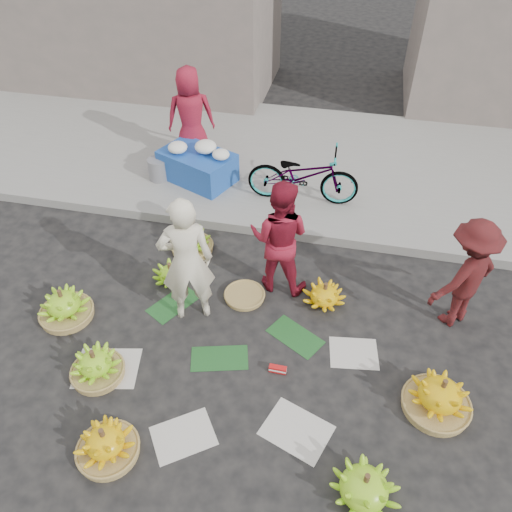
% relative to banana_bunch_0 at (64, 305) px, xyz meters
% --- Properties ---
extents(ground, '(80.00, 80.00, 0.00)m').
position_rel_banana_bunch_0_xyz_m(ground, '(2.12, -0.03, -0.19)').
color(ground, black).
rests_on(ground, ground).
extents(curb, '(40.00, 0.25, 0.15)m').
position_rel_banana_bunch_0_xyz_m(curb, '(2.12, 2.17, -0.11)').
color(curb, gray).
rests_on(curb, ground).
extents(sidewalk, '(40.00, 4.00, 0.12)m').
position_rel_banana_bunch_0_xyz_m(sidewalk, '(2.12, 4.27, -0.13)').
color(sidewalk, gray).
rests_on(sidewalk, ground).
extents(newspaper_scatter, '(3.20, 1.80, 0.00)m').
position_rel_banana_bunch_0_xyz_m(newspaper_scatter, '(2.12, -0.83, -0.19)').
color(newspaper_scatter, beige).
rests_on(newspaper_scatter, ground).
extents(banana_leaves, '(2.00, 1.00, 0.00)m').
position_rel_banana_bunch_0_xyz_m(banana_leaves, '(2.02, 0.17, -0.19)').
color(banana_leaves, '#17471E').
rests_on(banana_leaves, ground).
extents(banana_bunch_0, '(0.64, 0.64, 0.44)m').
position_rel_banana_bunch_0_xyz_m(banana_bunch_0, '(0.00, 0.00, 0.00)').
color(banana_bunch_0, olive).
rests_on(banana_bunch_0, ground).
extents(banana_bunch_1, '(0.57, 0.57, 0.41)m').
position_rel_banana_bunch_0_xyz_m(banana_bunch_1, '(0.76, -0.72, -0.02)').
color(banana_bunch_1, olive).
rests_on(banana_bunch_1, ground).
extents(banana_bunch_2, '(0.63, 0.63, 0.42)m').
position_rel_banana_bunch_0_xyz_m(banana_bunch_2, '(1.27, -1.55, -0.01)').
color(banana_bunch_2, olive).
rests_on(banana_bunch_2, ground).
extents(banana_bunch_3, '(0.73, 0.73, 0.38)m').
position_rel_banana_bunch_0_xyz_m(banana_bunch_3, '(3.70, -1.43, -0.02)').
color(banana_bunch_3, '#72C41C').
rests_on(banana_bunch_3, ground).
extents(banana_bunch_4, '(0.74, 0.74, 0.47)m').
position_rel_banana_bunch_0_xyz_m(banana_bunch_4, '(4.40, -0.36, 0.02)').
color(banana_bunch_4, olive).
rests_on(banana_bunch_4, ground).
extents(banana_bunch_5, '(0.59, 0.59, 0.32)m').
position_rel_banana_bunch_0_xyz_m(banana_bunch_5, '(3.09, 0.92, -0.05)').
color(banana_bunch_5, yellow).
rests_on(banana_bunch_5, ground).
extents(banana_bunch_6, '(0.53, 0.53, 0.29)m').
position_rel_banana_bunch_0_xyz_m(banana_bunch_6, '(1.04, 0.89, -0.07)').
color(banana_bunch_6, '#72C41C').
rests_on(banana_bunch_6, ground).
extents(banana_bunch_7, '(0.58, 0.58, 0.41)m').
position_rel_banana_bunch_0_xyz_m(banana_bunch_7, '(1.13, 1.54, -0.02)').
color(banana_bunch_7, olive).
rests_on(banana_bunch_7, ground).
extents(basket_spare, '(0.52, 0.52, 0.06)m').
position_rel_banana_bunch_0_xyz_m(basket_spare, '(2.08, 0.78, -0.16)').
color(basket_spare, olive).
rests_on(basket_spare, ground).
extents(incense_stack, '(0.20, 0.06, 0.08)m').
position_rel_banana_bunch_0_xyz_m(incense_stack, '(2.70, -0.27, -0.14)').
color(incense_stack, red).
rests_on(incense_stack, ground).
extents(vendor_cream, '(0.74, 0.61, 1.72)m').
position_rel_banana_bunch_0_xyz_m(vendor_cream, '(1.50, 0.39, 0.67)').
color(vendor_cream, '#ECE4C7').
rests_on(vendor_cream, ground).
extents(vendor_red, '(0.81, 0.65, 1.58)m').
position_rel_banana_bunch_0_xyz_m(vendor_red, '(2.45, 1.12, 0.60)').
color(vendor_red, maroon).
rests_on(vendor_red, ground).
extents(man_striped, '(1.07, 1.05, 1.47)m').
position_rel_banana_bunch_0_xyz_m(man_striped, '(4.64, 0.98, 0.55)').
color(man_striped, maroon).
rests_on(man_striped, ground).
extents(flower_table, '(1.36, 1.13, 0.68)m').
position_rel_banana_bunch_0_xyz_m(flower_table, '(0.73, 3.17, 0.21)').
color(flower_table, '#1845A1').
rests_on(flower_table, sidewalk).
extents(grey_bucket, '(0.32, 0.32, 0.36)m').
position_rel_banana_bunch_0_xyz_m(grey_bucket, '(0.08, 3.05, 0.11)').
color(grey_bucket, slate).
rests_on(grey_bucket, sidewalk).
extents(flower_vendor, '(0.92, 0.76, 1.62)m').
position_rel_banana_bunch_0_xyz_m(flower_vendor, '(0.46, 3.80, 0.74)').
color(flower_vendor, maroon).
rests_on(flower_vendor, sidewalk).
extents(bicycle, '(0.67, 1.73, 0.90)m').
position_rel_banana_bunch_0_xyz_m(bicycle, '(2.49, 2.95, 0.38)').
color(bicycle, gray).
rests_on(bicycle, sidewalk).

